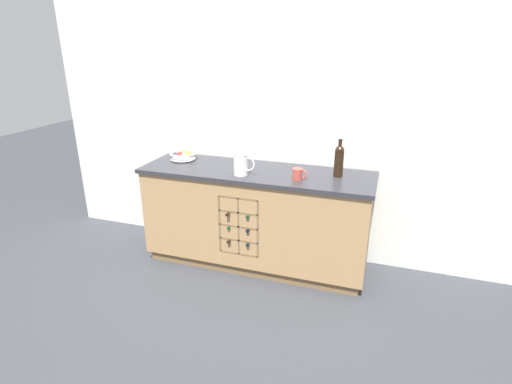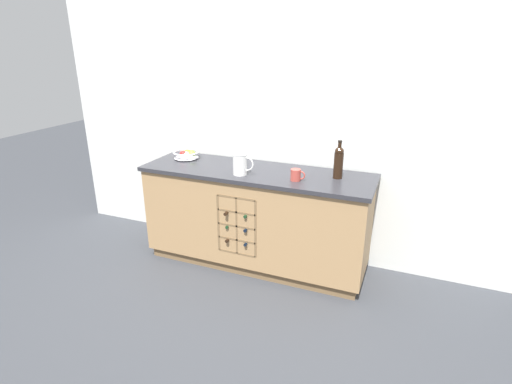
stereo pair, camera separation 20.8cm
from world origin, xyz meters
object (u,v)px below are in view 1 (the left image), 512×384
object	(u,v)px
standing_wine_bottle	(339,160)
white_pitcher	(241,164)
fruit_bowl	(183,155)
ceramic_mug	(298,174)

from	to	relation	value
standing_wine_bottle	white_pitcher	bearing A→B (deg)	-164.31
fruit_bowl	standing_wine_bottle	world-z (taller)	standing_wine_bottle
white_pitcher	ceramic_mug	bearing A→B (deg)	3.47
ceramic_mug	standing_wine_bottle	size ratio (longest dim) A/B	0.39
white_pitcher	standing_wine_bottle	bearing A→B (deg)	15.69
ceramic_mug	standing_wine_bottle	bearing A→B (deg)	32.40
ceramic_mug	standing_wine_bottle	distance (m)	0.36
ceramic_mug	white_pitcher	bearing A→B (deg)	-176.53
white_pitcher	standing_wine_bottle	world-z (taller)	standing_wine_bottle
ceramic_mug	fruit_bowl	bearing A→B (deg)	169.14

